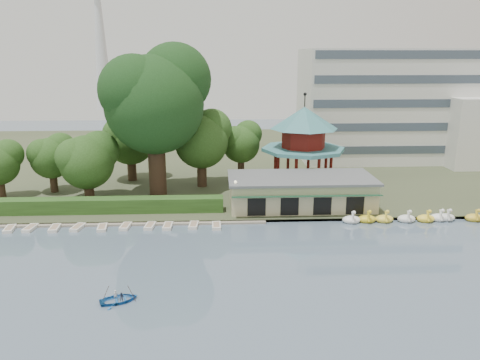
{
  "coord_description": "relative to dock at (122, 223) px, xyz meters",
  "views": [
    {
      "loc": [
        -0.5,
        -35.35,
        19.24
      ],
      "look_at": [
        2.0,
        18.0,
        5.0
      ],
      "focal_mm": 35.0,
      "sensor_mm": 36.0,
      "label": 1
    }
  ],
  "objects": [
    {
      "name": "shore",
      "position": [
        12.0,
        34.8,
        0.08
      ],
      "size": [
        220.0,
        70.0,
        0.4
      ],
      "primitive_type": "cube",
      "color": "#424930",
      "rests_on": "ground"
    },
    {
      "name": "dock",
      "position": [
        0.0,
        0.0,
        0.0
      ],
      "size": [
        34.0,
        1.6,
        0.24
      ],
      "primitive_type": "cube",
      "color": "gray",
      "rests_on": "ground"
    },
    {
      "name": "lamp_post",
      "position": [
        13.5,
        1.8,
        3.22
      ],
      "size": [
        0.36,
        0.36,
        4.28
      ],
      "color": "black",
      "rests_on": "shore"
    },
    {
      "name": "small_trees",
      "position": [
        -0.51,
        14.4,
        6.59
      ],
      "size": [
        39.23,
        17.55,
        11.38
      ],
      "color": "#3A281C",
      "rests_on": "shore"
    },
    {
      "name": "office_building",
      "position": [
        44.67,
        31.8,
        9.61
      ],
      "size": [
        38.0,
        18.0,
        20.0
      ],
      "color": "silver",
      "rests_on": "shore"
    },
    {
      "name": "swan_boats",
      "position": [
        35.67,
        -0.72,
        0.28
      ],
      "size": [
        19.56,
        2.04,
        1.92
      ],
      "color": "white",
      "rests_on": "ground"
    },
    {
      "name": "boathouse",
      "position": [
        22.0,
        4.77,
        2.25
      ],
      "size": [
        18.6,
        9.39,
        3.9
      ],
      "color": "#BDB48A",
      "rests_on": "shore"
    },
    {
      "name": "big_tree",
      "position": [
        3.18,
        11.01,
        13.81
      ],
      "size": [
        14.59,
        13.6,
        20.69
      ],
      "color": "#3A281C",
      "rests_on": "shore"
    },
    {
      "name": "moored_rowboats",
      "position": [
        -2.01,
        -1.38,
        0.06
      ],
      "size": [
        27.24,
        2.75,
        0.36
      ],
      "color": "silver",
      "rests_on": "ground"
    },
    {
      "name": "broadcast_tower",
      "position": [
        -30.0,
        122.8,
        33.86
      ],
      "size": [
        8.0,
        8.0,
        96.0
      ],
      "color": "silver",
      "rests_on": "ground"
    },
    {
      "name": "embankment",
      "position": [
        12.0,
        0.1,
        0.03
      ],
      "size": [
        220.0,
        0.6,
        0.3
      ],
      "primitive_type": "cube",
      "color": "gray",
      "rests_on": "ground"
    },
    {
      "name": "rowboat_with_passengers",
      "position": [
        3.32,
        -18.17,
        0.32
      ],
      "size": [
        5.03,
        4.29,
        2.01
      ],
      "color": "#1F67B4",
      "rests_on": "ground"
    },
    {
      "name": "ground_plane",
      "position": [
        12.0,
        -17.2,
        -0.12
      ],
      "size": [
        220.0,
        220.0,
        0.0
      ],
      "primitive_type": "plane",
      "color": "slate",
      "rests_on": "ground"
    },
    {
      "name": "pavilion",
      "position": [
        24.0,
        14.8,
        7.36
      ],
      "size": [
        12.4,
        12.4,
        13.5
      ],
      "color": "#BDB48A",
      "rests_on": "shore"
    },
    {
      "name": "hedge",
      "position": [
        -3.0,
        3.3,
        1.18
      ],
      "size": [
        30.0,
        2.0,
        1.8
      ],
      "primitive_type": "cube",
      "color": "#2C511C",
      "rests_on": "shore"
    }
  ]
}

